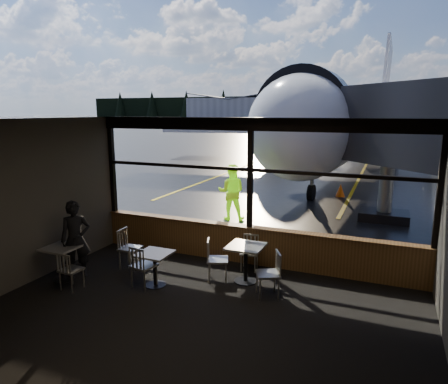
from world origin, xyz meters
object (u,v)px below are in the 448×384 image
Objects in this scene: cafe_table_mid at (155,269)px; chair_mid_s at (144,266)px; cafe_table_left at (62,263)px; chair_near_n at (249,253)px; cone_nose at (340,190)px; ground_crew at (231,192)px; cafe_table_near at (246,264)px; chair_mid_w at (130,249)px; jet_bridge at (412,146)px; chair_near_w at (218,260)px; airliner at (363,81)px; passenger at (76,240)px; chair_left_s at (71,270)px; cone_wing at (288,160)px; chair_near_e at (268,274)px.

chair_mid_s reaches higher than cafe_table_mid.
chair_near_n reaches higher than cafe_table_left.
cafe_table_mid reaches higher than cone_nose.
cafe_table_mid is at bearing 80.01° from ground_crew.
cafe_table_near is 0.88× the size of chair_mid_w.
jet_bridge is 15.83× the size of cafe_table_mid.
jet_bridge reaches higher than chair_near_w.
airliner is 38.97× the size of chair_mid_s.
cafe_table_left is at bearing -168.52° from passenger.
cafe_table_left is 0.80× the size of chair_mid_w.
chair_left_s is 6.50m from ground_crew.
chair_left_s is (0.53, -0.29, 0.04)m from cafe_table_left.
chair_near_n reaches higher than cafe_table_mid.
cafe_table_left is 20.99m from cone_wing.
cafe_table_near is 1.10× the size of cafe_table_left.
passenger is at bearing -166.64° from chair_mid_s.
chair_left_s is (-3.85, -22.71, -5.16)m from airliner.
cafe_table_left is (-7.05, -8.01, -2.17)m from jet_bridge.
airliner reaches higher than ground_crew.
cone_wing is (-1.08, 19.85, -0.19)m from chair_mid_w.
chair_near_w is at bearing -97.89° from cone_nose.
cafe_table_mid is (-1.70, -0.91, -0.05)m from cafe_table_near.
chair_mid_w is 0.50× the size of ground_crew.
chair_mid_s is (-5.18, -7.64, -2.08)m from jet_bridge.
ground_crew is at bearing 102.90° from chair_mid_s.
chair_near_w is at bearing -24.63° from passenger.
chair_near_e is at bearing 22.62° from chair_mid_s.
cafe_table_mid is at bearing 36.98° from chair_near_n.
chair_mid_w is at bearing -131.52° from jet_bridge.
chair_mid_w is at bearing -86.90° from cone_wing.
passenger is at bearing 19.81° from chair_near_n.
passenger is 0.91× the size of ground_crew.
chair_mid_w is (-3.41, -21.27, -5.10)m from airliner.
cone_wing is (-4.66, 9.59, 0.01)m from cone_nose.
passenger reaches higher than cone_wing.
chair_mid_w is 5.02m from ground_crew.
ground_crew is at bearing -83.65° from cone_wing.
passenger is at bearing -131.55° from jet_bridge.
cafe_table_mid is at bearing 56.14° from chair_mid_w.
cone_wing is at bearing 47.37° from passenger.
jet_bridge is 6.14× the size of ground_crew.
cafe_table_near is 0.89× the size of chair_near_w.
cafe_table_mid is at bearing -91.96° from airliner.
airliner is 23.60m from chair_left_s.
chair_mid_w is (-0.89, 0.78, 0.01)m from chair_mid_s.
cafe_table_left is at bearing -89.80° from chair_near_w.
ground_crew is (-0.49, 5.59, 0.58)m from cafe_table_mid.
chair_near_n is 0.89× the size of chair_mid_s.
cafe_table_left is 4.16m from chair_near_n.
airliner is 7.08m from cone_wing.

